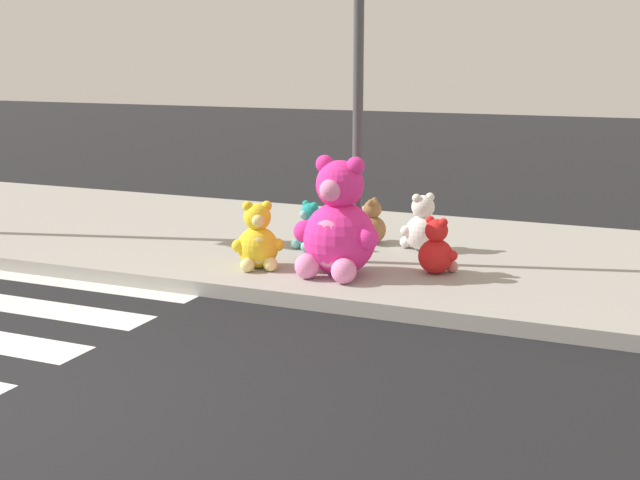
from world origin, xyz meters
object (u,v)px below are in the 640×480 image
(plush_teal, at_px, (309,230))
(plush_white, at_px, (422,227))
(plush_pink_large, at_px, (338,228))
(plush_yellow, at_px, (258,241))
(plush_brown, at_px, (371,225))
(sign_pole, at_px, (358,105))
(plush_red, at_px, (437,251))

(plush_teal, bearing_deg, plush_white, 21.28)
(plush_pink_large, distance_m, plush_yellow, 0.91)
(plush_pink_large, bearing_deg, plush_brown, 97.18)
(sign_pole, distance_m, plush_teal, 1.69)
(plush_red, relative_size, plush_white, 0.89)
(plush_red, relative_size, plush_yellow, 0.83)
(sign_pole, distance_m, plush_red, 1.74)
(sign_pole, distance_m, plush_yellow, 1.78)
(plush_red, distance_m, plush_white, 1.07)
(sign_pole, height_order, plush_yellow, sign_pole)
(plush_red, height_order, plush_teal, plush_red)
(sign_pole, bearing_deg, plush_pink_large, -88.34)
(sign_pole, height_order, plush_brown, sign_pole)
(plush_red, bearing_deg, plush_yellow, -163.36)
(sign_pole, xyz_separation_m, plush_red, (0.93, -0.12, -1.46))
(plush_pink_large, height_order, plush_red, plush_pink_large)
(sign_pole, relative_size, plush_pink_large, 2.61)
(plush_brown, distance_m, plush_teal, 0.80)
(sign_pole, bearing_deg, plush_white, 60.53)
(plush_red, distance_m, plush_teal, 1.74)
(plush_teal, height_order, plush_yellow, plush_yellow)
(plush_teal, bearing_deg, plush_brown, 45.48)
(plush_brown, bearing_deg, plush_yellow, -113.36)
(plush_pink_large, bearing_deg, plush_teal, 127.99)
(plush_yellow, bearing_deg, plush_white, 48.20)
(plush_brown, bearing_deg, sign_pole, -79.46)
(plush_pink_large, xyz_separation_m, plush_yellow, (-0.88, -0.07, -0.20))
(plush_red, xyz_separation_m, plush_white, (-0.45, 0.97, 0.03))
(plush_pink_large, bearing_deg, plush_white, 72.13)
(plush_white, bearing_deg, plush_brown, 171.73)
(plush_yellow, bearing_deg, plush_teal, 82.66)
(sign_pole, bearing_deg, plush_brown, 100.54)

